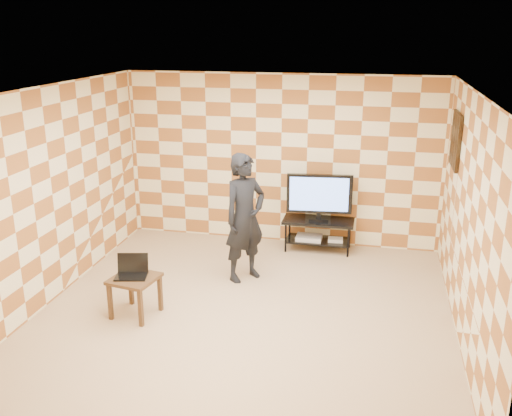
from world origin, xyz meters
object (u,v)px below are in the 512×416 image
object	(u,v)px
tv	(319,195)
person	(245,218)
tv_stand	(318,228)
side_table	(135,284)

from	to	relation	value
tv	person	distance (m)	1.54
tv_stand	side_table	xyz separation A→B (m)	(-1.94, -2.59, 0.04)
tv_stand	tv	size ratio (longest dim) A/B	1.09
tv	person	size ratio (longest dim) A/B	0.56
person	tv	bearing A→B (deg)	4.71
tv	side_table	distance (m)	3.27
side_table	tv_stand	bearing A→B (deg)	53.14
person	side_table	bearing A→B (deg)	-179.01
tv_stand	tv	xyz separation A→B (m)	(-0.00, -0.00, 0.54)
side_table	person	xyz separation A→B (m)	(1.06, 1.32, 0.48)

